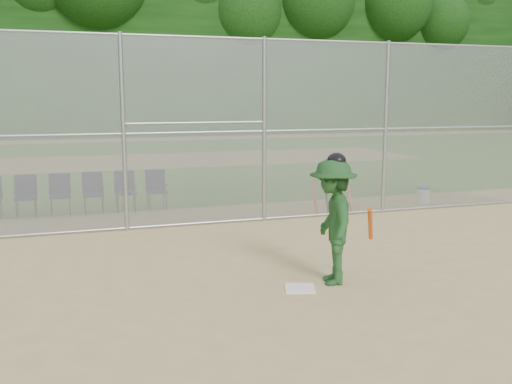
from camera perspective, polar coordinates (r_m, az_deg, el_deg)
name	(u,v)px	position (r m, az deg, el deg)	size (l,w,h in m)	color
ground	(313,300)	(7.92, 5.71, -10.75)	(100.00, 100.00, 0.00)	tan
grass_strip	(145,161)	(25.12, -11.02, 3.08)	(100.00, 100.00, 0.00)	#346A20
dirt_patch_far	(145,161)	(25.12, -11.02, 3.09)	(24.00, 24.00, 0.00)	tan
backstop_fence	(220,129)	(12.19, -3.66, 6.35)	(16.09, 0.09, 4.00)	gray
treeline	(136,35)	(27.10, -11.95, 15.15)	(81.00, 60.00, 11.00)	black
home_plate	(300,288)	(8.35, 4.41, -9.57)	(0.42, 0.42, 0.02)	white
batter_at_plate	(333,221)	(8.43, 7.66, -2.87)	(1.10, 1.38, 1.95)	#1C471E
water_cooler	(423,195)	(15.45, 16.40, -0.28)	(0.34, 0.34, 0.43)	white
spare_bats	(332,196)	(13.59, 7.64, -0.45)	(0.96, 0.40, 0.83)	#D84C14
chair_2	(26,197)	(14.05, -22.04, -0.44)	(0.54, 0.52, 0.96)	#0F113A
chair_3	(60,195)	(14.02, -19.00, -0.28)	(0.54, 0.52, 0.96)	#0F113A
chair_4	(93,193)	(14.02, -15.95, -0.13)	(0.54, 0.52, 0.96)	#0F113A
chair_5	(126,192)	(14.06, -12.92, 0.03)	(0.54, 0.52, 0.96)	#0F113A
chair_6	(157,190)	(14.15, -9.91, 0.18)	(0.54, 0.52, 0.96)	#0F113A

